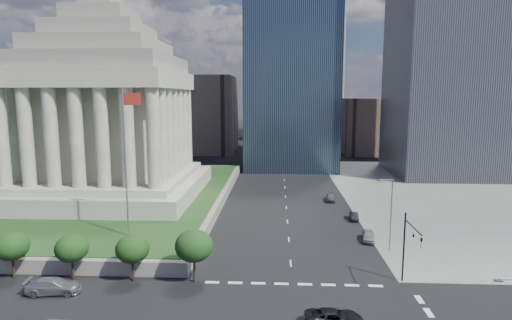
# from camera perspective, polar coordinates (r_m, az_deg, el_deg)

# --- Properties ---
(ground) EXTENTS (500.00, 500.00, 0.00)m
(ground) POSITION_cam_1_polar(r_m,az_deg,el_deg) (132.91, 3.62, -0.49)
(ground) COLOR black
(ground) RESTS_ON ground
(sidewalk_ne) EXTENTS (68.00, 90.00, 0.03)m
(sidewalk_ne) POSITION_cam_1_polar(r_m,az_deg,el_deg) (105.08, 29.94, -4.03)
(sidewalk_ne) COLOR slate
(sidewalk_ne) RESTS_ON ground
(plaza_terrace) EXTENTS (66.00, 70.00, 1.80)m
(plaza_terrace) POSITION_cam_1_polar(r_m,az_deg,el_deg) (94.17, -24.60, -4.45)
(plaza_terrace) COLOR slate
(plaza_terrace) RESTS_ON ground
(plaza_lawn) EXTENTS (64.00, 68.00, 0.10)m
(plaza_lawn) POSITION_cam_1_polar(r_m,az_deg,el_deg) (93.97, -24.63, -3.89)
(plaza_lawn) COLOR #1E3D19
(plaza_lawn) RESTS_ON plaza_terrace
(war_memorial) EXTENTS (34.00, 34.00, 39.00)m
(war_memorial) POSITION_cam_1_polar(r_m,az_deg,el_deg) (85.56, -19.46, 8.46)
(war_memorial) COLOR gray
(war_memorial) RESTS_ON plaza_lawn
(flagpole) EXTENTS (2.52, 0.24, 20.00)m
(flagpole) POSITION_cam_1_polar(r_m,az_deg,el_deg) (59.28, -16.91, 0.72)
(flagpole) COLOR slate
(flagpole) RESTS_ON plaza_lawn
(midrise_glass) EXTENTS (26.00, 26.00, 60.00)m
(midrise_glass) POSITION_cam_1_polar(r_m,az_deg,el_deg) (126.65, 4.70, 12.67)
(midrise_glass) COLOR black
(midrise_glass) RESTS_ON ground
(building_filler_ne) EXTENTS (20.00, 30.00, 20.00)m
(building_filler_ne) POSITION_cam_1_polar(r_m,az_deg,el_deg) (165.11, 14.73, 4.51)
(building_filler_ne) COLOR brown
(building_filler_ne) RESTS_ON ground
(building_filler_nw) EXTENTS (24.00, 30.00, 28.00)m
(building_filler_nw) POSITION_cam_1_polar(r_m,az_deg,el_deg) (163.85, -7.07, 6.09)
(building_filler_nw) COLOR brown
(building_filler_nw) RESTS_ON ground
(traffic_signal_ne) EXTENTS (0.30, 5.74, 8.00)m
(traffic_signal_ne) POSITION_cam_1_polar(r_m,az_deg,el_deg) (49.66, 19.76, -10.23)
(traffic_signal_ne) COLOR black
(traffic_signal_ne) RESTS_ON ground
(street_lamp_north) EXTENTS (2.13, 0.22, 10.00)m
(street_lamp_north) POSITION_cam_1_polar(r_m,az_deg,el_deg) (60.19, 17.44, -6.43)
(street_lamp_north) COLOR slate
(street_lamp_north) RESTS_ON ground
(pickup_truck) EXTENTS (5.47, 2.71, 1.49)m
(pickup_truck) POSITION_cam_1_polar(r_m,az_deg,el_deg) (42.19, 10.38, -19.99)
(pickup_truck) COLOR black
(pickup_truck) RESTS_ON ground
(suv_grey) EXTENTS (5.91, 2.97, 1.65)m
(suv_grey) POSITION_cam_1_polar(r_m,az_deg,el_deg) (51.97, -25.39, -14.93)
(suv_grey) COLOR slate
(suv_grey) RESTS_ON ground
(parked_sedan_near) EXTENTS (2.48, 4.62, 1.50)m
(parked_sedan_near) POSITION_cam_1_polar(r_m,az_deg,el_deg) (64.91, 14.76, -9.75)
(parked_sedan_near) COLOR gray
(parked_sedan_near) RESTS_ON ground
(parked_sedan_mid) EXTENTS (1.56, 3.78, 1.22)m
(parked_sedan_mid) POSITION_cam_1_polar(r_m,az_deg,el_deg) (74.85, 12.94, -7.34)
(parked_sedan_mid) COLOR black
(parked_sedan_mid) RESTS_ON ground
(parked_sedan_far) EXTENTS (2.44, 4.80, 1.56)m
(parked_sedan_far) POSITION_cam_1_polar(r_m,az_deg,el_deg) (87.15, 9.95, -4.87)
(parked_sedan_far) COLOR #4D4F54
(parked_sedan_far) RESTS_ON ground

